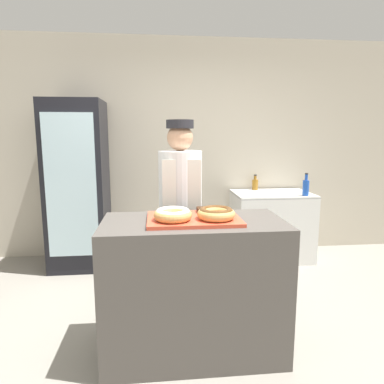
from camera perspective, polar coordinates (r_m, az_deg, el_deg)
name	(u,v)px	position (r m, az deg, el deg)	size (l,w,h in m)	color
ground_plane	(193,349)	(2.72, 0.24, -24.63)	(14.00, 14.00, 0.00)	gray
wall_back	(175,149)	(4.38, -2.77, 7.22)	(8.00, 0.06, 2.70)	#BCB29E
display_counter	(193,287)	(2.49, 0.25, -15.51)	(1.24, 0.63, 0.95)	#4C4742
serving_tray	(194,219)	(2.32, 0.26, -4.50)	(0.62, 0.44, 0.02)	#D84C33
donut_light_glaze	(173,214)	(2.23, -3.21, -3.68)	(0.25, 0.25, 0.08)	tan
donut_chocolate_glaze	(216,213)	(2.26, 4.04, -3.50)	(0.25, 0.25, 0.08)	tan
brownie_back_left	(179,210)	(2.46, -2.11, -3.05)	(0.09, 0.09, 0.03)	#382111
brownie_back_right	(203,210)	(2.47, 1.84, -2.96)	(0.09, 0.09, 0.03)	#382111
baker_person	(181,213)	(2.93, -1.93, -3.44)	(0.36, 0.36, 1.65)	#4C4C51
beverage_fridge	(78,185)	(4.12, -18.48, 1.05)	(0.64, 0.65, 1.90)	black
chest_freezer	(271,225)	(4.37, 13.05, -5.41)	(0.93, 0.64, 0.83)	silver
bottle_blue	(306,187)	(4.18, 18.44, 0.80)	(0.07, 0.07, 0.26)	#1E4CB2
bottle_amber	(255,184)	(4.46, 10.47, 1.32)	(0.08, 0.08, 0.20)	#99661E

